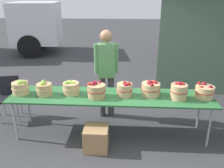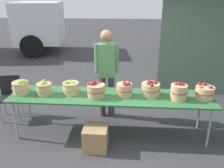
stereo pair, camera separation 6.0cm
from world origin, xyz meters
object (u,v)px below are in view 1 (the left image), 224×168
(apple_basket_red_0, at_px, (96,90))
(vendor_adult, at_px, (106,68))
(apple_basket_red_1, at_px, (125,89))
(apple_basket_red_2, at_px, (151,89))
(apple_basket_green_1, at_px, (44,88))
(apple_basket_green_2, at_px, (71,88))
(apple_basket_red_4, at_px, (204,92))
(market_table, at_px, (111,97))
(folding_chair, at_px, (9,94))
(produce_crate, at_px, (96,138))
(apple_basket_green_0, at_px, (21,87))
(apple_basket_red_3, at_px, (179,91))

(apple_basket_red_0, bearing_deg, vendor_adult, 81.34)
(apple_basket_red_1, bearing_deg, vendor_adult, 119.58)
(apple_basket_red_0, height_order, apple_basket_red_2, apple_basket_red_0)
(apple_basket_red_2, bearing_deg, apple_basket_red_1, -174.11)
(apple_basket_green_1, distance_m, apple_basket_red_2, 1.84)
(apple_basket_green_2, relative_size, apple_basket_red_4, 0.91)
(market_table, xyz_separation_m, folding_chair, (-2.08, 0.48, -0.21))
(apple_basket_red_0, bearing_deg, produce_crate, -85.21)
(apple_basket_red_2, bearing_deg, apple_basket_green_2, -179.08)
(apple_basket_red_4, bearing_deg, apple_basket_green_0, -179.27)
(produce_crate, bearing_deg, market_table, 65.78)
(apple_basket_green_1, distance_m, vendor_adult, 1.25)
(apple_basket_red_0, xyz_separation_m, apple_basket_red_4, (1.82, 0.09, -0.02))
(apple_basket_red_4, relative_size, folding_chair, 0.38)
(apple_basket_red_1, bearing_deg, apple_basket_red_4, 0.36)
(apple_basket_red_2, relative_size, produce_crate, 0.86)
(apple_basket_red_0, xyz_separation_m, apple_basket_red_3, (1.38, 0.01, 0.01))
(apple_basket_green_1, xyz_separation_m, apple_basket_red_0, (0.91, -0.04, 0.01))
(apple_basket_red_0, distance_m, produce_crate, 0.79)
(apple_basket_green_1, bearing_deg, apple_basket_green_2, 8.47)
(apple_basket_red_0, xyz_separation_m, apple_basket_red_2, (0.93, 0.13, -0.00))
(produce_crate, bearing_deg, apple_basket_red_4, 15.45)
(apple_basket_red_1, relative_size, folding_chair, 0.33)
(apple_basket_green_2, xyz_separation_m, apple_basket_red_3, (1.84, -0.09, 0.02))
(apple_basket_green_0, xyz_separation_m, apple_basket_red_1, (1.82, 0.03, -0.00))
(market_table, height_order, apple_basket_green_2, apple_basket_green_2)
(apple_basket_red_2, relative_size, apple_basket_red_3, 1.10)
(vendor_adult, bearing_deg, produce_crate, 78.58)
(apple_basket_green_1, height_order, folding_chair, apple_basket_green_1)
(market_table, xyz_separation_m, produce_crate, (-0.21, -0.47, -0.52))
(produce_crate, bearing_deg, folding_chair, 152.95)
(apple_basket_green_0, xyz_separation_m, apple_basket_red_3, (2.72, -0.04, 0.02))
(apple_basket_red_2, xyz_separation_m, produce_crate, (-0.89, -0.53, -0.68))
(market_table, relative_size, apple_basket_red_1, 12.31)
(vendor_adult, bearing_deg, apple_basket_red_1, 112.06)
(vendor_adult, distance_m, folding_chair, 2.03)
(apple_basket_green_0, bearing_deg, folding_chair, 134.96)
(apple_basket_green_0, distance_m, apple_basket_red_3, 2.72)
(produce_crate, bearing_deg, apple_basket_green_2, 133.80)
(apple_basket_green_0, bearing_deg, apple_basket_red_2, 1.97)
(apple_basket_green_2, xyz_separation_m, apple_basket_red_0, (0.46, -0.10, 0.01))
(folding_chair, bearing_deg, apple_basket_red_1, -25.14)
(market_table, distance_m, folding_chair, 2.14)
(apple_basket_red_4, bearing_deg, folding_chair, 172.86)
(apple_basket_red_0, relative_size, apple_basket_red_4, 0.97)
(market_table, distance_m, produce_crate, 0.73)
(apple_basket_red_3, height_order, produce_crate, apple_basket_red_3)
(produce_crate, bearing_deg, apple_basket_red_2, 30.77)
(market_table, height_order, vendor_adult, vendor_adult)
(folding_chair, distance_m, produce_crate, 2.12)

